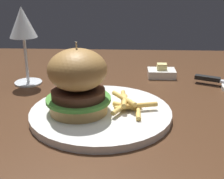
{
  "coord_description": "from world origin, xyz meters",
  "views": [
    {
      "loc": [
        0.03,
        -0.64,
        1.0
      ],
      "look_at": [
        0.01,
        -0.07,
        0.78
      ],
      "focal_mm": 50.0,
      "sensor_mm": 36.0,
      "label": 1
    }
  ],
  "objects_px": {
    "main_plate": "(101,113)",
    "wine_glass": "(23,26)",
    "butter_dish": "(161,73)",
    "burger_sandwich": "(78,81)"
  },
  "relations": [
    {
      "from": "main_plate",
      "to": "wine_glass",
      "type": "height_order",
      "value": "wine_glass"
    },
    {
      "from": "burger_sandwich",
      "to": "wine_glass",
      "type": "bearing_deg",
      "value": 129.22
    },
    {
      "from": "main_plate",
      "to": "wine_glass",
      "type": "xyz_separation_m",
      "value": [
        -0.19,
        0.18,
        0.13
      ]
    },
    {
      "from": "main_plate",
      "to": "wine_glass",
      "type": "relative_size",
      "value": 1.44
    },
    {
      "from": "main_plate",
      "to": "butter_dish",
      "type": "relative_size",
      "value": 3.76
    },
    {
      "from": "burger_sandwich",
      "to": "butter_dish",
      "type": "distance_m",
      "value": 0.32
    },
    {
      "from": "main_plate",
      "to": "wine_glass",
      "type": "bearing_deg",
      "value": 137.2
    },
    {
      "from": "burger_sandwich",
      "to": "butter_dish",
      "type": "xyz_separation_m",
      "value": [
        0.18,
        0.25,
        -0.06
      ]
    },
    {
      "from": "wine_glass",
      "to": "butter_dish",
      "type": "xyz_separation_m",
      "value": [
        0.33,
        0.07,
        -0.13
      ]
    },
    {
      "from": "butter_dish",
      "to": "wine_glass",
      "type": "bearing_deg",
      "value": -168.94
    }
  ]
}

